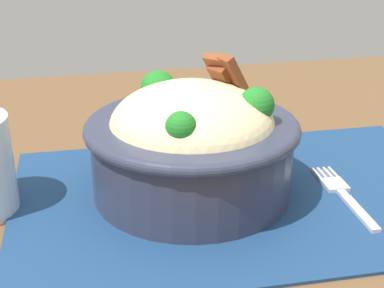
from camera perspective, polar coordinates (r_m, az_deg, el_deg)
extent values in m
cube|color=brown|center=(0.53, 5.08, -8.50)|extent=(1.19, 0.97, 0.04)
cube|color=navy|center=(0.54, 5.38, -5.26)|extent=(0.45, 0.29, 0.00)
cylinder|color=#2D3347|center=(0.53, 0.00, -1.31)|extent=(0.19, 0.19, 0.07)
torus|color=#2D3347|center=(0.52, 0.00, 1.80)|extent=(0.20, 0.20, 0.01)
ellipsoid|color=beige|center=(0.52, 0.00, 1.90)|extent=(0.18, 0.18, 0.08)
sphere|color=#1F7423|center=(0.45, -1.13, 1.76)|extent=(0.03, 0.03, 0.03)
sphere|color=#1F7423|center=(0.51, 6.62, 4.00)|extent=(0.03, 0.03, 0.03)
sphere|color=#1F7423|center=(0.55, -3.47, 5.74)|extent=(0.04, 0.04, 0.04)
cylinder|color=orange|center=(0.47, 2.49, 2.02)|extent=(0.03, 0.02, 0.01)
cube|color=brown|center=(0.53, 4.65, 6.34)|extent=(0.04, 0.03, 0.06)
cube|color=brown|center=(0.54, 3.87, 6.16)|extent=(0.04, 0.03, 0.04)
cube|color=brown|center=(0.54, 2.96, 6.87)|extent=(0.05, 0.04, 0.05)
cube|color=silver|center=(0.53, 16.88, -6.80)|extent=(0.01, 0.06, 0.00)
cube|color=silver|center=(0.56, 15.21, -4.94)|extent=(0.01, 0.01, 0.00)
cube|color=silver|center=(0.57, 14.43, -4.06)|extent=(0.02, 0.03, 0.00)
cube|color=silver|center=(0.59, 14.27, -2.90)|extent=(0.00, 0.02, 0.00)
cube|color=silver|center=(0.59, 13.74, -2.95)|extent=(0.00, 0.02, 0.00)
cube|color=silver|center=(0.59, 13.19, -3.00)|extent=(0.00, 0.02, 0.00)
cube|color=silver|center=(0.59, 12.66, -3.05)|extent=(0.00, 0.02, 0.00)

